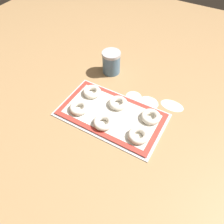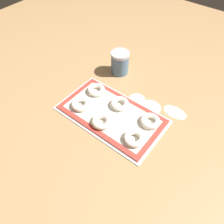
# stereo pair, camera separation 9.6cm
# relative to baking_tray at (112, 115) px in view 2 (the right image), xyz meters

# --- Properties ---
(ground_plane) EXTENTS (2.80, 2.80, 0.00)m
(ground_plane) POSITION_rel_baking_tray_xyz_m (-0.00, 0.01, -0.00)
(ground_plane) COLOR #A87F51
(baking_tray) EXTENTS (0.51, 0.29, 0.01)m
(baking_tray) POSITION_rel_baking_tray_xyz_m (0.00, 0.00, 0.00)
(baking_tray) COLOR silver
(baking_tray) RESTS_ON ground_plane
(baking_mat) EXTENTS (0.48, 0.27, 0.00)m
(baking_mat) POSITION_rel_baking_tray_xyz_m (0.00, 0.00, 0.01)
(baking_mat) COLOR red
(baking_mat) RESTS_ON baking_tray
(bagel_front_left) EXTENTS (0.09, 0.09, 0.03)m
(bagel_front_left) POSITION_rel_baking_tray_xyz_m (-0.15, -0.06, 0.02)
(bagel_front_left) COLOR silver
(bagel_front_left) RESTS_ON baking_mat
(bagel_front_center) EXTENTS (0.09, 0.09, 0.03)m
(bagel_front_center) POSITION_rel_baking_tray_xyz_m (-0.01, -0.07, 0.02)
(bagel_front_center) COLOR silver
(bagel_front_center) RESTS_ON baking_mat
(bagel_front_right) EXTENTS (0.09, 0.09, 0.03)m
(bagel_front_right) POSITION_rel_baking_tray_xyz_m (0.16, -0.06, 0.02)
(bagel_front_right) COLOR silver
(bagel_front_right) RESTS_ON baking_mat
(bagel_back_left) EXTENTS (0.09, 0.09, 0.03)m
(bagel_back_left) POSITION_rel_baking_tray_xyz_m (-0.16, 0.07, 0.02)
(bagel_back_left) COLOR silver
(bagel_back_left) RESTS_ON baking_mat
(bagel_back_center) EXTENTS (0.09, 0.09, 0.03)m
(bagel_back_center) POSITION_rel_baking_tray_xyz_m (-0.01, 0.06, 0.02)
(bagel_back_center) COLOR silver
(bagel_back_center) RESTS_ON baking_mat
(bagel_back_right) EXTENTS (0.09, 0.09, 0.03)m
(bagel_back_right) POSITION_rel_baking_tray_xyz_m (0.17, 0.06, 0.02)
(bagel_back_right) COLOR silver
(bagel_back_right) RESTS_ON baking_mat
(flour_canister) EXTENTS (0.10, 0.10, 0.13)m
(flour_canister) POSITION_rel_baking_tray_xyz_m (-0.17, 0.28, 0.06)
(flour_canister) COLOR slate
(flour_canister) RESTS_ON ground_plane
(flour_patch_near) EXTENTS (0.10, 0.09, 0.00)m
(flour_patch_near) POSITION_rel_baking_tray_xyz_m (0.12, 0.16, -0.00)
(flour_patch_near) COLOR white
(flour_patch_near) RESTS_ON ground_plane
(flour_patch_far) EXTENTS (0.08, 0.08, 0.00)m
(flour_patch_far) POSITION_rel_baking_tray_xyz_m (0.03, 0.17, -0.00)
(flour_patch_far) COLOR white
(flour_patch_far) RESTS_ON ground_plane
(flour_patch_side) EXTENTS (0.12, 0.07, 0.00)m
(flour_patch_side) POSITION_rel_baking_tray_xyz_m (0.23, 0.20, -0.00)
(flour_patch_side) COLOR white
(flour_patch_side) RESTS_ON ground_plane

